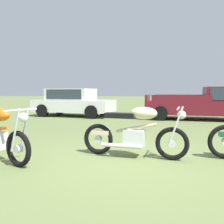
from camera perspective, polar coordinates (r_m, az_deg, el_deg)
name	(u,v)px	position (r m, az deg, el deg)	size (l,w,h in m)	color
ground_plane	(127,160)	(4.70, 3.62, -11.14)	(120.00, 120.00, 0.00)	olive
motorcycle_cream	(135,132)	(4.83, 5.30, -4.69)	(2.08, 0.75, 1.02)	black
car_white	(73,101)	(12.98, -9.07, 2.57)	(4.37, 2.62, 1.43)	silver
pickup_truck_burgundy	(208,103)	(11.93, 21.45, 1.89)	(5.23, 2.48, 1.49)	maroon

